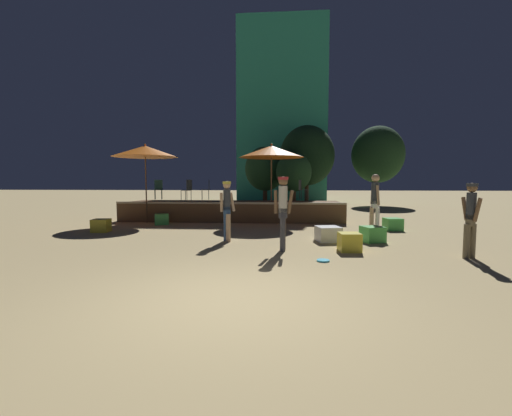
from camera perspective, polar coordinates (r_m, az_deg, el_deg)
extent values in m
plane|color=tan|center=(5.01, -4.15, -15.04)|extent=(120.00, 120.00, 0.00)
cube|color=brown|center=(15.13, -3.77, -0.45)|extent=(9.33, 2.74, 0.77)
cube|color=#CCB793|center=(13.78, -4.59, 0.84)|extent=(9.33, 0.12, 0.08)
cylinder|color=brown|center=(13.90, 2.57, 2.98)|extent=(0.05, 0.05, 2.64)
cone|color=orange|center=(13.95, 2.59, 9.39)|extent=(2.62, 2.62, 0.48)
sphere|color=orange|center=(13.98, 2.59, 10.53)|extent=(0.08, 0.08, 0.08)
cylinder|color=brown|center=(14.53, -17.84, 2.87)|extent=(0.05, 0.05, 2.65)
cone|color=orange|center=(14.57, -17.98, 8.97)|extent=(2.58, 2.58, 0.45)
sphere|color=orange|center=(14.60, -18.01, 10.00)|extent=(0.08, 0.08, 0.08)
cube|color=#4CC651|center=(12.64, 21.84, -2.52)|extent=(0.60, 0.60, 0.42)
cube|color=#4CC651|center=(13.79, -15.44, -1.81)|extent=(0.66, 0.66, 0.41)
cube|color=yellow|center=(8.52, 15.31, -5.50)|extent=(0.52, 0.52, 0.44)
cube|color=#4CC651|center=(10.03, 18.84, -4.15)|extent=(0.68, 0.68, 0.43)
cube|color=white|center=(9.79, 11.94, -4.25)|extent=(0.73, 0.73, 0.42)
cube|color=yellow|center=(12.46, -24.41, -2.68)|extent=(0.57, 0.57, 0.43)
cylinder|color=#3F3F47|center=(8.22, 4.46, -4.36)|extent=(0.13, 0.13, 0.83)
cylinder|color=brown|center=(8.40, 4.52, -4.18)|extent=(0.13, 0.13, 0.83)
cylinder|color=#3F3F47|center=(8.25, 4.51, -0.87)|extent=(0.21, 0.21, 0.24)
cylinder|color=beige|center=(8.23, 4.53, 1.48)|extent=(0.21, 0.21, 0.64)
cylinder|color=brown|center=(8.22, 5.74, 0.99)|extent=(0.17, 0.09, 0.57)
cylinder|color=brown|center=(8.24, 3.31, 1.01)|extent=(0.09, 0.08, 0.57)
sphere|color=brown|center=(8.21, 4.54, 4.48)|extent=(0.23, 0.23, 0.23)
cylinder|color=#B22D33|center=(8.21, 4.55, 4.95)|extent=(0.25, 0.25, 0.07)
cylinder|color=#72664C|center=(8.84, 32.38, -4.67)|extent=(0.13, 0.13, 0.76)
cylinder|color=#72664C|center=(8.72, 31.66, -4.75)|extent=(0.13, 0.13, 0.76)
cylinder|color=#72664C|center=(8.72, 32.15, -1.74)|extent=(0.19, 0.19, 0.24)
cylinder|color=#333842|center=(8.70, 32.23, 0.29)|extent=(0.19, 0.19, 0.58)
cylinder|color=brown|center=(8.81, 31.46, -0.10)|extent=(0.14, 0.21, 0.52)
cylinder|color=brown|center=(8.60, 32.98, -0.26)|extent=(0.14, 0.21, 0.52)
sphere|color=brown|center=(8.69, 32.34, 2.87)|extent=(0.21, 0.21, 0.21)
cylinder|color=#333842|center=(8.68, 32.36, 3.28)|extent=(0.23, 0.23, 0.07)
cylinder|color=tan|center=(9.51, -4.65, -3.33)|extent=(0.13, 0.13, 0.78)
cylinder|color=#2D4C7F|center=(9.65, -5.03, -3.21)|extent=(0.13, 0.13, 0.78)
cylinder|color=#2D4C7F|center=(9.53, -4.86, -0.48)|extent=(0.20, 0.20, 0.24)
cylinder|color=#333842|center=(9.51, -4.87, 1.42)|extent=(0.20, 0.20, 0.59)
cylinder|color=tan|center=(9.58, -3.97, 1.03)|extent=(0.19, 0.16, 0.53)
cylinder|color=tan|center=(9.45, -5.78, 0.97)|extent=(0.12, 0.11, 0.53)
sphere|color=tan|center=(9.49, -4.89, 3.85)|extent=(0.21, 0.21, 0.21)
cylinder|color=#D8D14C|center=(9.49, -4.89, 4.23)|extent=(0.23, 0.23, 0.07)
cylinder|color=white|center=(11.32, 19.55, -2.05)|extent=(0.13, 0.13, 0.88)
cylinder|color=tan|center=(11.23, 18.70, -2.08)|extent=(0.13, 0.13, 0.88)
cylinder|color=white|center=(11.23, 19.19, 0.57)|extent=(0.23, 0.23, 0.24)
cylinder|color=#333842|center=(11.21, 19.24, 2.40)|extent=(0.23, 0.23, 0.68)
cylinder|color=tan|center=(11.38, 18.81, 2.10)|extent=(0.10, 0.14, 0.60)
cylinder|color=tan|center=(11.05, 19.66, 2.02)|extent=(0.12, 0.20, 0.60)
sphere|color=tan|center=(11.21, 19.30, 4.73)|extent=(0.24, 0.24, 0.24)
cylinder|color=#2D3338|center=(15.64, 8.61, 2.20)|extent=(0.02, 0.02, 0.45)
cylinder|color=#2D3338|center=(15.93, 8.30, 2.24)|extent=(0.02, 0.02, 0.45)
cylinder|color=#2D3338|center=(15.56, 7.55, 2.20)|extent=(0.02, 0.02, 0.45)
cylinder|color=#2D3338|center=(15.85, 7.26, 2.24)|extent=(0.02, 0.02, 0.45)
cylinder|color=#2D3338|center=(15.74, 7.94, 3.04)|extent=(0.40, 0.40, 0.02)
cube|color=#2D3338|center=(15.69, 7.35, 3.86)|extent=(0.11, 0.36, 0.45)
cylinder|color=#2D3338|center=(15.15, -11.68, 2.09)|extent=(0.02, 0.02, 0.45)
cylinder|color=#2D3338|center=(14.91, -12.37, 2.04)|extent=(0.02, 0.02, 0.45)
cylinder|color=#2D3338|center=(14.97, -10.76, 2.07)|extent=(0.02, 0.02, 0.45)
cylinder|color=#2D3338|center=(14.73, -11.45, 2.02)|extent=(0.02, 0.02, 0.45)
cylinder|color=#2D3338|center=(14.93, -11.58, 2.92)|extent=(0.40, 0.40, 0.02)
cube|color=#2D3338|center=(14.83, -11.06, 3.79)|extent=(0.15, 0.35, 0.45)
cylinder|color=#2D3338|center=(15.88, -8.97, 2.23)|extent=(0.02, 0.02, 0.45)
cylinder|color=#2D3338|center=(15.58, -8.99, 2.18)|extent=(0.02, 0.02, 0.45)
cylinder|color=#2D3338|center=(15.87, -7.88, 2.24)|extent=(0.02, 0.02, 0.45)
cylinder|color=#2D3338|center=(15.57, -7.89, 2.20)|extent=(0.02, 0.02, 0.45)
cylinder|color=#2D3338|center=(15.72, -8.44, 3.03)|extent=(0.40, 0.40, 0.02)
cube|color=#2D3338|center=(15.71, -7.83, 3.86)|extent=(0.11, 0.36, 0.45)
cylinder|color=#1E4C47|center=(16.23, -16.52, 2.14)|extent=(0.02, 0.02, 0.45)
cylinder|color=#1E4C47|center=(16.20, -15.46, 2.16)|extent=(0.02, 0.02, 0.45)
cylinder|color=#1E4C47|center=(16.53, -16.43, 2.18)|extent=(0.02, 0.02, 0.45)
cylinder|color=#1E4C47|center=(16.50, -15.39, 2.20)|extent=(0.02, 0.02, 0.45)
cylinder|color=#1E4C47|center=(16.36, -15.97, 2.96)|extent=(0.40, 0.40, 0.02)
cube|color=#1E4C47|center=(16.52, -15.94, 3.76)|extent=(0.35, 0.13, 0.45)
cylinder|color=#33B2D8|center=(7.39, 11.13, -8.57)|extent=(0.27, 0.27, 0.03)
cylinder|color=#3D2B1C|center=(24.21, 8.43, 2.54)|extent=(0.28, 0.28, 1.77)
ellipsoid|color=black|center=(24.27, 8.50, 8.64)|extent=(3.77, 3.77, 4.14)
cylinder|color=#3D2B1C|center=(20.58, 6.27, 1.53)|extent=(0.28, 0.28, 1.27)
ellipsoid|color=#1E4223|center=(20.57, 6.31, 5.95)|extent=(2.11, 2.11, 2.32)
cylinder|color=#3D2B1C|center=(22.05, 1.53, 1.82)|extent=(0.28, 0.28, 1.33)
ellipsoid|color=#1E4223|center=(22.04, 1.54, 6.55)|extent=(2.57, 2.57, 2.83)
cylinder|color=#3D2B1C|center=(25.76, 19.48, 2.63)|extent=(0.28, 0.28, 1.94)
ellipsoid|color=#19381E|center=(25.82, 19.63, 8.40)|extent=(3.61, 3.61, 3.97)
cube|color=teal|center=(29.91, 4.33, 15.26)|extent=(7.15, 4.45, 14.59)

